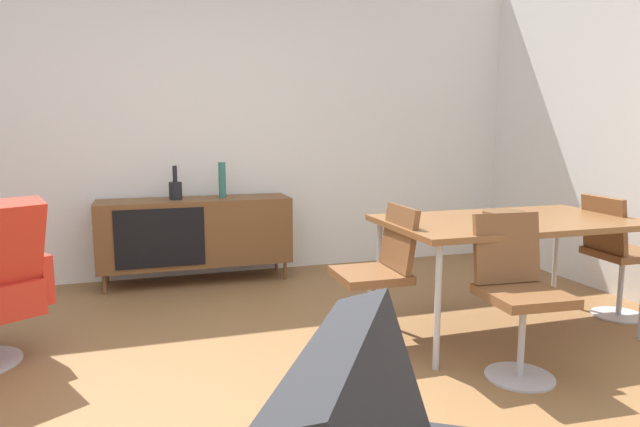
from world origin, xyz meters
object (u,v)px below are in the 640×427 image
sideboard (196,231)px  wooden_bowl_on_table (504,216)px  dining_chair_front_left (517,289)px  vase_sculptural_dark (175,189)px  dining_table (509,225)px  vase_cobalt (222,180)px  dining_chair_far_end (616,251)px  dining_chair_near_window (380,271)px

sideboard → wooden_bowl_on_table: 2.56m
wooden_bowl_on_table → dining_chair_front_left: bearing=-117.9°
wooden_bowl_on_table → vase_sculptural_dark: bearing=135.2°
dining_table → dining_chair_front_left: bearing=-121.7°
vase_cobalt → dining_chair_front_left: (1.22, -2.38, -0.40)m
vase_cobalt → dining_table: (1.56, -1.82, -0.17)m
vase_cobalt → dining_chair_far_end: vase_cobalt is taller
vase_cobalt → dining_chair_front_left: vase_cobalt is taller
dining_chair_far_end → dining_chair_front_left: size_ratio=1.00×
vase_sculptural_dark → dining_chair_far_end: (2.84, -1.82, -0.34)m
vase_cobalt → wooden_bowl_on_table: (1.49, -1.86, -0.10)m
sideboard → dining_chair_front_left: dining_chair_front_left is taller
dining_chair_far_end → sideboard: bearing=146.0°
vase_cobalt → sideboard: bearing=-179.5°
dining_table → vase_cobalt: bearing=130.6°
vase_cobalt → dining_chair_front_left: size_ratio=0.36×
vase_cobalt → dining_chair_near_window: (0.67, -1.82, -0.40)m
wooden_bowl_on_table → dining_chair_near_window: (-0.82, 0.04, -0.30)m
vase_cobalt → dining_chair_near_window: vase_cobalt is taller
vase_sculptural_dark → dining_chair_far_end: size_ratio=0.33×
vase_sculptural_dark → dining_chair_front_left: vase_sculptural_dark is taller
dining_table → dining_chair_front_left: 0.70m
wooden_bowl_on_table → vase_cobalt: bearing=128.6°
dining_table → wooden_bowl_on_table: 0.11m
dining_chair_near_window → dining_chair_front_left: (0.54, -0.56, 0.00)m
sideboard → vase_cobalt: bearing=0.5°
wooden_bowl_on_table → dining_chair_far_end: (0.96, 0.05, -0.30)m
sideboard → dining_chair_front_left: bearing=-58.6°
sideboard → dining_chair_near_window: (0.91, -1.82, 0.03)m
dining_table → dining_chair_far_end: 0.92m
dining_chair_near_window → dining_chair_far_end: (1.78, 0.00, 0.00)m
vase_cobalt → dining_chair_near_window: size_ratio=0.36×
sideboard → wooden_bowl_on_table: size_ratio=6.15×
sideboard → dining_chair_front_left: 2.79m
wooden_bowl_on_table → dining_chair_front_left: 0.66m
vase_cobalt → dining_chair_near_window: bearing=-69.8°
dining_table → sideboard: bearing=134.7°
wooden_bowl_on_table → dining_chair_near_window: 0.87m
dining_table → dining_chair_far_end: dining_chair_far_end is taller
sideboard → dining_chair_near_window: dining_chair_near_window is taller
vase_cobalt → dining_table: size_ratio=0.19×
wooden_bowl_on_table → dining_chair_far_end: dining_chair_far_end is taller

